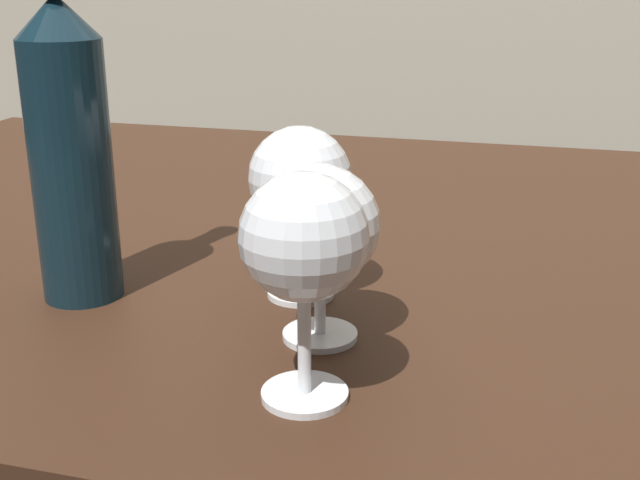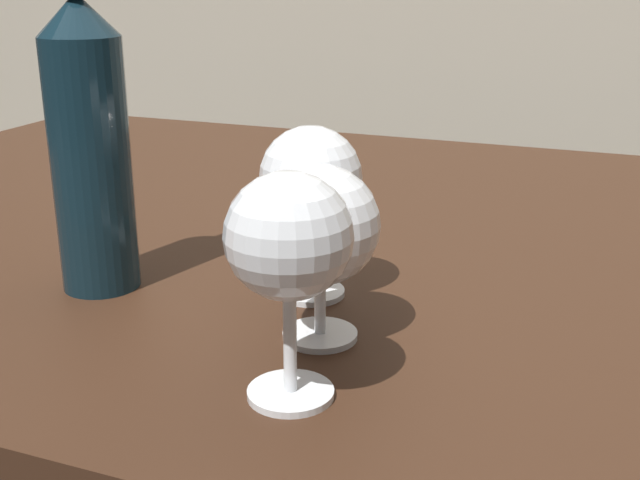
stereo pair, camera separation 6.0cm
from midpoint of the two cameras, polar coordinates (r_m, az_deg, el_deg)
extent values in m
cube|color=#382114|center=(0.90, -2.04, 0.16)|extent=(1.47, 0.97, 0.03)
cylinder|color=#382114|center=(1.68, -20.00, -4.86)|extent=(0.06, 0.06, 0.68)
cylinder|color=white|center=(0.55, -4.27, -10.94)|extent=(0.06, 0.06, 0.00)
cylinder|color=white|center=(0.53, -4.39, -6.84)|extent=(0.01, 0.01, 0.08)
sphere|color=white|center=(0.50, -4.58, 0.17)|extent=(0.08, 0.08, 0.08)
ellipsoid|color=beige|center=(0.50, -4.58, 0.03)|extent=(0.07, 0.07, 0.03)
cylinder|color=white|center=(0.63, -2.75, -6.81)|extent=(0.06, 0.06, 0.00)
cylinder|color=white|center=(0.61, -2.79, -4.16)|extent=(0.01, 0.01, 0.06)
sphere|color=white|center=(0.59, -2.88, 1.03)|extent=(0.09, 0.09, 0.09)
ellipsoid|color=gold|center=(0.59, -2.88, 0.97)|extent=(0.08, 0.08, 0.04)
cylinder|color=white|center=(0.71, -3.80, -3.79)|extent=(0.06, 0.06, 0.00)
cylinder|color=white|center=(0.69, -3.87, -0.80)|extent=(0.01, 0.01, 0.07)
sphere|color=white|center=(0.67, -4.00, 4.40)|extent=(0.09, 0.09, 0.09)
ellipsoid|color=#EACC66|center=(0.67, -3.99, 4.34)|extent=(0.08, 0.08, 0.04)
cylinder|color=#0F232D|center=(0.71, -19.51, 4.46)|extent=(0.07, 0.07, 0.22)
cone|color=#0F232D|center=(0.69, -20.69, 14.68)|extent=(0.07, 0.07, 0.03)
camera|label=1|loc=(0.03, -92.86, -0.99)|focal=45.06mm
camera|label=2|loc=(0.03, 87.14, 0.99)|focal=45.06mm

